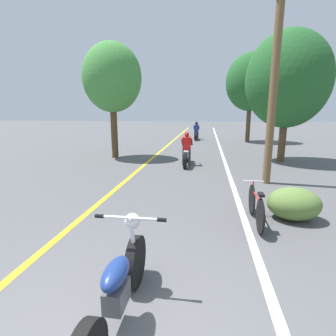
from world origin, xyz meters
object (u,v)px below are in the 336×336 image
Objects in this scene: utility_pole at (275,67)px; roadside_tree_right_near at (288,80)px; roadside_tree_right_far at (251,82)px; motorcycle_rider_far at (196,133)px; motorcycle_rider_lead at (187,153)px; motorcycle_foreground at (118,288)px; bicycle_parked at (256,206)px; roadside_tree_left at (112,78)px.

roadside_tree_right_near is at bearing 69.83° from utility_pole.
roadside_tree_right_far is 5.55m from motorcycle_rider_far.
motorcycle_rider_lead is (-4.27, -1.48, -3.09)m from roadside_tree_right_near.
motorcycle_foreground is at bearing -114.33° from utility_pole.
motorcycle_rider_lead is 6.12m from bicycle_parked.
roadside_tree_left is 2.55× the size of motorcycle_rider_far.
roadside_tree_right_near is at bearing 19.15° from motorcycle_rider_lead.
roadside_tree_right_near is at bearing 0.61° from roadside_tree_left.
bicycle_parked is (-0.90, -3.30, -3.21)m from utility_pole.
motorcycle_foreground reaches higher than bicycle_parked.
roadside_tree_left is (-6.51, 3.92, 0.25)m from utility_pole.
roadside_tree_right_far is 3.01× the size of motorcycle_rider_far.
roadside_tree_right_far is at bearing 67.79° from motorcycle_rider_lead.
motorcycle_foreground is 1.29× the size of bicycle_parked.
motorcycle_rider_lead is at bearing -20.63° from roadside_tree_left.
bicycle_parked is (1.89, -5.82, -0.17)m from motorcycle_rider_lead.
motorcycle_rider_far is at bearing 166.97° from roadside_tree_right_far.
motorcycle_foreground is at bearing -112.73° from roadside_tree_right_near.
motorcycle_foreground is 1.00× the size of motorcycle_rider_far.
utility_pole is at bearing -110.17° from roadside_tree_right_near.
motorcycle_rider_far is at bearing 90.13° from motorcycle_rider_lead.
roadside_tree_right_near is at bearing -64.50° from motorcycle_rider_far.
roadside_tree_right_far is 3.01× the size of motorcycle_foreground.
utility_pole is 4.69m from bicycle_parked.
motorcycle_rider_far is (-4.29, 8.99, -3.07)m from roadside_tree_right_near.
motorcycle_rider_lead is at bearing 137.90° from utility_pole.
roadside_tree_right_near reaches higher than motorcycle_rider_far.
motorcycle_rider_far is at bearing 96.70° from bicycle_parked.
roadside_tree_right_far is (-0.36, 8.08, 0.75)m from roadside_tree_right_near.
bicycle_parked is (-2.02, -15.39, -4.00)m from roadside_tree_right_far.
roadside_tree_right_far reaches higher than motorcycle_foreground.
motorcycle_rider_lead is (0.04, 8.80, 0.09)m from motorcycle_foreground.
motorcycle_foreground is at bearing -122.97° from bicycle_parked.
roadside_tree_right_near reaches higher than motorcycle_foreground.
roadside_tree_right_far is 3.90× the size of bicycle_parked.
roadside_tree_left is 10.33m from motorcycle_rider_far.
motorcycle_rider_lead is at bearing 89.74° from motorcycle_foreground.
roadside_tree_right_far is 19.19m from motorcycle_foreground.
motorcycle_rider_lead is 10.48m from motorcycle_rider_far.
roadside_tree_right_far reaches higher than motorcycle_rider_lead.
roadside_tree_left is 3.30× the size of bicycle_parked.
roadside_tree_right_near is 8.34m from bicycle_parked.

